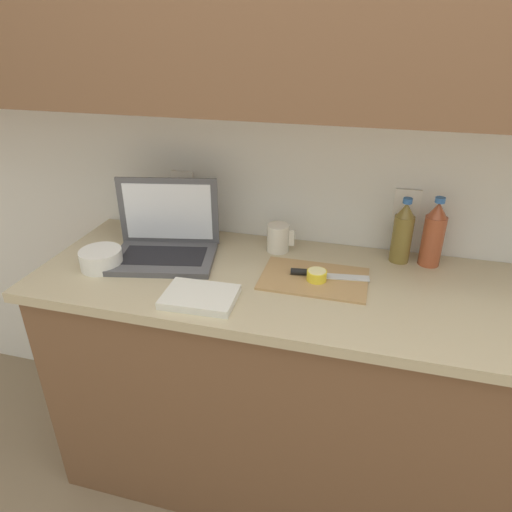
# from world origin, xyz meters

# --- Properties ---
(ground_plane) EXTENTS (12.00, 12.00, 0.00)m
(ground_plane) POSITION_xyz_m (0.00, 0.00, 0.00)
(ground_plane) COLOR #847056
(ground_plane) RESTS_ON ground
(wall_back) EXTENTS (5.20, 0.38, 2.60)m
(wall_back) POSITION_xyz_m (-0.00, 0.24, 1.56)
(wall_back) COLOR white
(wall_back) RESTS_ON ground_plane
(counter_unit) EXTENTS (2.20, 0.63, 0.92)m
(counter_unit) POSITION_xyz_m (0.02, 0.00, 0.47)
(counter_unit) COLOR brown
(counter_unit) RESTS_ON ground_plane
(laptop) EXTENTS (0.41, 0.32, 0.27)m
(laptop) POSITION_xyz_m (-0.71, 0.07, 0.98)
(laptop) COLOR #515156
(laptop) RESTS_ON counter_unit
(cutting_board) EXTENTS (0.35, 0.23, 0.01)m
(cutting_board) POSITION_xyz_m (-0.16, 0.02, 0.92)
(cutting_board) COLOR tan
(cutting_board) RESTS_ON counter_unit
(knife) EXTENTS (0.26, 0.06, 0.02)m
(knife) POSITION_xyz_m (-0.16, 0.04, 0.93)
(knife) COLOR silver
(knife) RESTS_ON cutting_board
(lemon_half_cut) EXTENTS (0.07, 0.07, 0.03)m
(lemon_half_cut) POSITION_xyz_m (-0.15, 0.01, 0.94)
(lemon_half_cut) COLOR yellow
(lemon_half_cut) RESTS_ON cutting_board
(bottle_green_soda) EXTENTS (0.07, 0.07, 0.25)m
(bottle_green_soda) POSITION_xyz_m (0.21, 0.24, 1.03)
(bottle_green_soda) COLOR #A34C2D
(bottle_green_soda) RESTS_ON counter_unit
(bottle_oil_tall) EXTENTS (0.07, 0.07, 0.23)m
(bottle_oil_tall) POSITION_xyz_m (0.11, 0.24, 1.02)
(bottle_oil_tall) COLOR olive
(bottle_oil_tall) RESTS_ON counter_unit
(measuring_cup) EXTENTS (0.10, 0.08, 0.10)m
(measuring_cup) POSITION_xyz_m (-0.32, 0.20, 0.97)
(measuring_cup) COLOR silver
(measuring_cup) RESTS_ON counter_unit
(bowl_white) EXTENTS (0.14, 0.14, 0.07)m
(bowl_white) POSITION_xyz_m (-0.88, -0.08, 0.95)
(bowl_white) COLOR white
(bowl_white) RESTS_ON counter_unit
(dish_towel) EXTENTS (0.23, 0.17, 0.02)m
(dish_towel) POSITION_xyz_m (-0.48, -0.19, 0.93)
(dish_towel) COLOR silver
(dish_towel) RESTS_ON counter_unit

